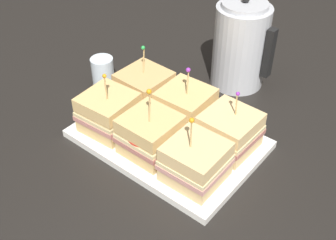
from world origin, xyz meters
The scene contains 10 objects.
ground_plane centered at (0.00, 0.00, 0.00)m, with size 6.00×6.00×0.00m, color black.
serving_platter centered at (0.00, 0.00, 0.01)m, with size 0.42×0.29×0.02m.
sandwich_front_left centered at (-0.13, -0.06, 0.06)m, with size 0.12×0.12×0.16m.
sandwich_front_center centered at (0.00, -0.06, 0.06)m, with size 0.12×0.12×0.17m.
sandwich_front_right centered at (0.13, -0.07, 0.06)m, with size 0.12×0.12×0.16m.
sandwich_back_left centered at (-0.12, 0.06, 0.06)m, with size 0.12×0.12×0.17m.
sandwich_back_center centered at (0.00, 0.06, 0.06)m, with size 0.12×0.12×0.16m.
sandwich_back_right centered at (0.13, 0.06, 0.06)m, with size 0.12×0.12×0.15m.
kettle_steel centered at (-0.01, 0.32, 0.12)m, with size 0.17×0.14×0.26m.
drinking_glass centered at (-0.29, 0.07, 0.04)m, with size 0.06×0.06×0.09m.
Camera 1 is at (0.47, -0.57, 0.67)m, focal length 45.00 mm.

